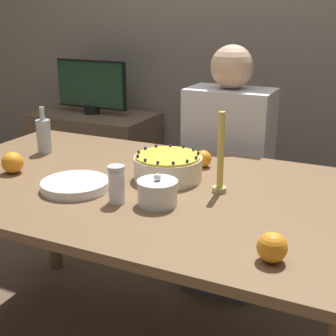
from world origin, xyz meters
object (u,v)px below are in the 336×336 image
at_px(tv_monitor, 91,86).
at_px(person_man_blue_shirt, 227,188).
at_px(bottle, 44,135).
at_px(candle, 221,160).
at_px(sugar_bowl, 158,192).
at_px(cake, 168,167).
at_px(sugar_shaker, 117,184).

bearing_deg(tv_monitor, person_man_blue_shirt, -22.07).
xyz_separation_m(bottle, person_man_blue_shirt, (0.67, 0.53, -0.32)).
bearing_deg(candle, sugar_bowl, -127.38).
relative_size(cake, sugar_shaker, 2.01).
height_order(sugar_bowl, person_man_blue_shirt, person_man_blue_shirt).
bearing_deg(tv_monitor, cake, -44.96).
distance_m(sugar_bowl, bottle, 0.77).
bearing_deg(sugar_bowl, cake, 107.47).
bearing_deg(bottle, cake, -6.52).
distance_m(cake, bottle, 0.63).
bearing_deg(candle, sugar_shaker, -139.51).
relative_size(candle, person_man_blue_shirt, 0.23).
xyz_separation_m(bottle, tv_monitor, (-0.41, 0.97, 0.05)).
bearing_deg(candle, person_man_blue_shirt, 105.54).
height_order(cake, sugar_shaker, sugar_shaker).
distance_m(candle, tv_monitor, 1.66).
bearing_deg(bottle, sugar_shaker, -30.91).
height_order(sugar_bowl, tv_monitor, tv_monitor).
relative_size(sugar_shaker, candle, 0.45).
xyz_separation_m(sugar_shaker, candle, (0.27, 0.23, 0.05)).
distance_m(sugar_shaker, tv_monitor, 1.64).
bearing_deg(candle, bottle, 172.23).
relative_size(cake, sugar_bowl, 1.91).
bearing_deg(candle, tv_monitor, 139.25).
distance_m(person_man_blue_shirt, tv_monitor, 1.22).
relative_size(cake, person_man_blue_shirt, 0.21).
height_order(person_man_blue_shirt, tv_monitor, person_man_blue_shirt).
height_order(candle, person_man_blue_shirt, person_man_blue_shirt).
bearing_deg(cake, bottle, 173.48).
distance_m(sugar_bowl, person_man_blue_shirt, 0.88).
bearing_deg(cake, person_man_blue_shirt, 86.54).
bearing_deg(bottle, person_man_blue_shirt, 38.52).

